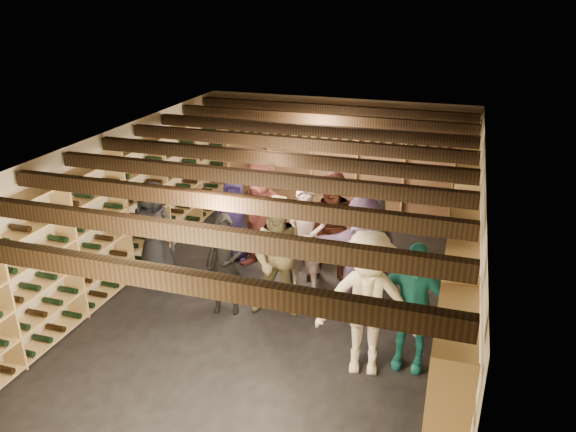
# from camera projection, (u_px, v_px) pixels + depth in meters

# --- Properties ---
(ground) EXTENTS (8.00, 8.00, 0.00)m
(ground) POSITION_uv_depth(u_px,v_px,m) (275.00, 301.00, 8.54)
(ground) COLOR black
(ground) RESTS_ON ground
(walls) EXTENTS (5.52, 8.02, 2.40)m
(walls) POSITION_uv_depth(u_px,v_px,m) (274.00, 229.00, 8.09)
(walls) COLOR #C0B495
(walls) RESTS_ON ground
(ceiling) EXTENTS (5.50, 8.00, 0.01)m
(ceiling) POSITION_uv_depth(u_px,v_px,m) (273.00, 148.00, 7.64)
(ceiling) COLOR beige
(ceiling) RESTS_ON walls
(ceiling_joists) EXTENTS (5.40, 7.12, 0.18)m
(ceiling_joists) POSITION_uv_depth(u_px,v_px,m) (274.00, 158.00, 7.69)
(ceiling_joists) COLOR black
(ceiling_joists) RESTS_ON ground
(wine_rack_left) EXTENTS (0.32, 7.50, 2.15)m
(wine_rack_left) POSITION_uv_depth(u_px,v_px,m) (121.00, 217.00, 8.86)
(wine_rack_left) COLOR tan
(wine_rack_left) RESTS_ON ground
(wine_rack_right) EXTENTS (0.32, 7.50, 2.15)m
(wine_rack_right) POSITION_uv_depth(u_px,v_px,m) (458.00, 262.00, 7.41)
(wine_rack_right) COLOR tan
(wine_rack_right) RESTS_ON ground
(wine_rack_back) EXTENTS (4.70, 0.30, 2.15)m
(wine_rack_back) POSITION_uv_depth(u_px,v_px,m) (335.00, 164.00, 11.51)
(wine_rack_back) COLOR tan
(wine_rack_back) RESTS_ON ground
(crate_stack_left) EXTENTS (0.51, 0.34, 0.85)m
(crate_stack_left) POSITION_uv_depth(u_px,v_px,m) (317.00, 234.00, 9.84)
(crate_stack_left) COLOR tan
(crate_stack_left) RESTS_ON ground
(crate_stack_right) EXTENTS (0.51, 0.35, 0.68)m
(crate_stack_right) POSITION_uv_depth(u_px,v_px,m) (350.00, 222.00, 10.54)
(crate_stack_right) COLOR tan
(crate_stack_right) RESTS_ON ground
(crate_loose) EXTENTS (0.52, 0.36, 0.17)m
(crate_loose) POSITION_uv_depth(u_px,v_px,m) (368.00, 253.00, 9.91)
(crate_loose) COLOR tan
(crate_loose) RESTS_ON ground
(person_0) EXTENTS (0.84, 0.57, 1.65)m
(person_0) POSITION_uv_depth(u_px,v_px,m) (153.00, 230.00, 8.99)
(person_0) COLOR black
(person_0) RESTS_ON ground
(person_1) EXTENTS (0.63, 0.49, 1.53)m
(person_1) POSITION_uv_depth(u_px,v_px,m) (225.00, 265.00, 8.00)
(person_1) COLOR black
(person_1) RESTS_ON ground
(person_2) EXTENTS (0.95, 0.78, 1.81)m
(person_2) POSITION_uv_depth(u_px,v_px,m) (281.00, 258.00, 7.88)
(person_2) COLOR brown
(person_2) RESTS_ON ground
(person_3) EXTENTS (1.31, 0.87, 1.88)m
(person_3) POSITION_uv_depth(u_px,v_px,m) (367.00, 305.00, 6.66)
(person_3) COLOR beige
(person_3) RESTS_ON ground
(person_4) EXTENTS (1.01, 0.46, 1.69)m
(person_4) POSITION_uv_depth(u_px,v_px,m) (412.00, 306.00, 6.80)
(person_4) COLOR teal
(person_4) RESTS_ON ground
(person_5) EXTENTS (1.83, 0.94, 1.89)m
(person_5) POSITION_uv_depth(u_px,v_px,m) (261.00, 215.00, 9.29)
(person_5) COLOR brown
(person_5) RESTS_ON ground
(person_6) EXTENTS (0.84, 0.67, 1.50)m
(person_6) POSITION_uv_depth(u_px,v_px,m) (234.00, 219.00, 9.62)
(person_6) COLOR #211B4A
(person_6) RESTS_ON ground
(person_7) EXTENTS (0.69, 0.50, 1.76)m
(person_7) POSITION_uv_depth(u_px,v_px,m) (305.00, 240.00, 8.53)
(person_7) COLOR gray
(person_7) RESTS_ON ground
(person_8) EXTENTS (0.91, 0.72, 1.84)m
(person_8) POSITION_uv_depth(u_px,v_px,m) (335.00, 230.00, 8.77)
(person_8) COLOR #421D13
(person_8) RESTS_ON ground
(person_11) EXTENTS (1.76, 0.80, 1.83)m
(person_11) POSITION_uv_depth(u_px,v_px,m) (361.00, 257.00, 7.88)
(person_11) COLOR slate
(person_11) RESTS_ON ground
(person_12) EXTENTS (0.77, 0.53, 1.51)m
(person_12) POSITION_uv_depth(u_px,v_px,m) (372.00, 240.00, 8.81)
(person_12) COLOR #313136
(person_12) RESTS_ON ground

